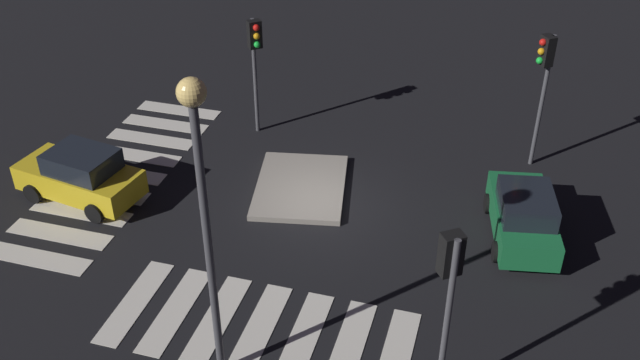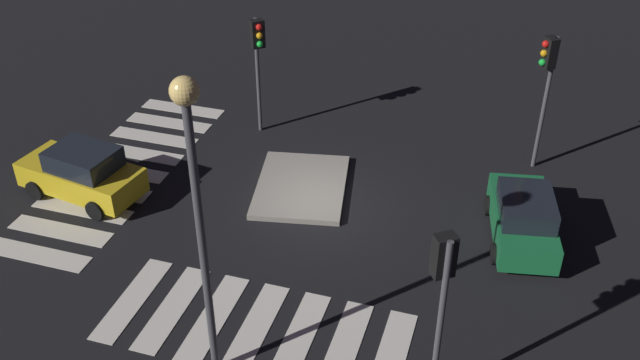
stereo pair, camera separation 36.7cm
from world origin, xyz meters
name	(u,v)px [view 2 (the right image)]	position (x,y,z in m)	size (l,w,h in m)	color
ground_plane	(320,207)	(0.00, 0.00, 0.00)	(80.00, 80.00, 0.00)	black
traffic_island	(301,186)	(-0.78, -0.88, 0.09)	(4.20, 3.46, 0.18)	gray
car_green	(523,217)	(-0.14, 6.00, 0.81)	(3.99, 2.31, 1.66)	#196B38
car_yellow	(82,173)	(1.59, -7.26, 0.84)	(2.33, 4.13, 1.72)	gold
traffic_light_north	(442,280)	(6.19, 4.48, 3.39)	(0.53, 0.54, 4.48)	#47474C
traffic_light_south	(258,49)	(-3.88, -3.42, 3.23)	(0.53, 0.54, 4.26)	#47474C
traffic_light_west	(547,71)	(-4.34, 6.03, 3.49)	(0.54, 0.53, 4.61)	#47474C
street_lamp	(196,188)	(6.95, -0.37, 5.13)	(0.56, 0.56, 7.50)	#47474C
crosswalk_near	(121,170)	(0.00, -6.96, 0.01)	(9.90, 3.20, 0.02)	silver
crosswalk_side	(255,327)	(5.42, 0.00, 0.01)	(3.20, 7.60, 0.02)	silver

